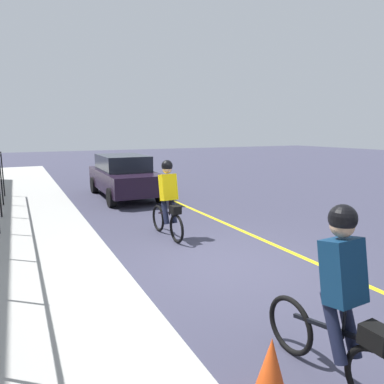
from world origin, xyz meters
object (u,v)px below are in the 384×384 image
(cyclist_lead, at_px, (168,200))
(cyclist_follow, at_px, (339,300))
(parked_sedan_rear, at_px, (124,175))
(traffic_cone_near, at_px, (271,371))

(cyclist_lead, height_order, cyclist_follow, same)
(cyclist_follow, relative_size, parked_sedan_rear, 0.41)
(cyclist_follow, relative_size, traffic_cone_near, 2.76)
(cyclist_follow, bearing_deg, cyclist_lead, -6.35)
(parked_sedan_rear, height_order, traffic_cone_near, parked_sedan_rear)
(cyclist_follow, bearing_deg, parked_sedan_rear, -6.51)
(cyclist_lead, bearing_deg, cyclist_follow, 173.65)
(parked_sedan_rear, bearing_deg, cyclist_follow, -4.25)
(cyclist_follow, xyz_separation_m, parked_sedan_rear, (10.60, -0.95, -0.09))
(cyclist_lead, distance_m, traffic_cone_near, 5.23)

